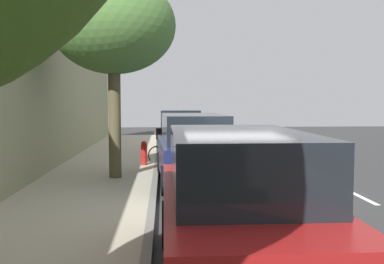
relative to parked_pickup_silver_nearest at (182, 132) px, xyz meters
name	(u,v)px	position (x,y,z in m)	size (l,w,h in m)	color
ground	(234,194)	(-0.97, 9.37, -0.90)	(56.21, 56.21, 0.00)	#343434
sidewalk	(85,193)	(2.80, 9.37, -0.83)	(3.26, 35.13, 0.14)	#B4AD95
curb_edge	(154,192)	(1.09, 9.37, -0.83)	(0.16, 35.13, 0.14)	gray
lane_stripe_centre	(357,195)	(-4.04, 9.70, -0.90)	(0.14, 35.80, 0.01)	white
lane_stripe_bike_edge	(212,194)	(-0.38, 9.37, -0.90)	(0.12, 35.13, 0.01)	white
building_facade	(5,96)	(4.68, 9.37, 1.59)	(0.50, 35.13, 4.99)	gray
parked_pickup_silver_nearest	(182,132)	(0.00, 0.00, 0.00)	(2.28, 5.41, 1.95)	#B7BABF
parked_suv_dark_blue_second	(193,148)	(-0.02, 7.94, 0.13)	(2.13, 4.78, 1.99)	navy
parked_suv_red_mid	(238,206)	(-0.12, 14.80, 0.13)	(1.97, 4.70, 1.99)	maroon
bicycle_at_curb	(169,154)	(0.62, 3.70, -0.54)	(1.63, 0.66, 0.73)	black
cyclist_with_backpack	(163,137)	(0.85, 3.25, 0.07)	(0.48, 0.60, 1.62)	#C6B284
street_tree_near_cyclist	(114,26)	(2.25, 7.54, 3.59)	(3.56, 3.56, 5.77)	brown
fire_hydrant	(144,153)	(1.52, 5.13, -0.33)	(0.22, 0.22, 0.84)	red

